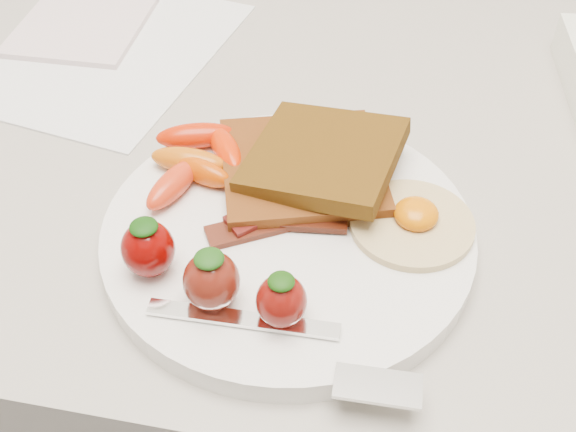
# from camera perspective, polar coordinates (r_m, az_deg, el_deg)

# --- Properties ---
(counter) EXTENTS (2.00, 0.60, 0.90)m
(counter) POSITION_cam_1_polar(r_m,az_deg,el_deg) (0.98, 0.89, -14.54)
(counter) COLOR gray
(counter) RESTS_ON ground
(plate) EXTENTS (0.27, 0.27, 0.02)m
(plate) POSITION_cam_1_polar(r_m,az_deg,el_deg) (0.53, 0.00, -1.48)
(plate) COLOR white
(plate) RESTS_ON counter
(toast_lower) EXTENTS (0.15, 0.15, 0.01)m
(toast_lower) POSITION_cam_1_polar(r_m,az_deg,el_deg) (0.56, 1.10, 3.79)
(toast_lower) COLOR #431C04
(toast_lower) RESTS_ON plate
(toast_upper) EXTENTS (0.12, 0.12, 0.03)m
(toast_upper) POSITION_cam_1_polar(r_m,az_deg,el_deg) (0.55, 2.83, 4.73)
(toast_upper) COLOR black
(toast_upper) RESTS_ON toast_lower
(fried_egg) EXTENTS (0.12, 0.12, 0.02)m
(fried_egg) POSITION_cam_1_polar(r_m,az_deg,el_deg) (0.52, 9.85, -0.39)
(fried_egg) COLOR beige
(fried_egg) RESTS_ON plate
(bacon_strips) EXTENTS (0.10, 0.09, 0.01)m
(bacon_strips) POSITION_cam_1_polar(r_m,az_deg,el_deg) (0.52, -0.81, -0.00)
(bacon_strips) COLOR black
(bacon_strips) RESTS_ON plate
(baby_carrots) EXTENTS (0.09, 0.11, 0.02)m
(baby_carrots) POSITION_cam_1_polar(r_m,az_deg,el_deg) (0.57, -7.24, 4.51)
(baby_carrots) COLOR #BB5408
(baby_carrots) RESTS_ON plate
(strawberries) EXTENTS (0.13, 0.06, 0.05)m
(strawberries) POSITION_cam_1_polar(r_m,az_deg,el_deg) (0.47, -6.53, -4.51)
(strawberries) COLOR #620201
(strawberries) RESTS_ON plate
(fork) EXTENTS (0.18, 0.05, 0.00)m
(fork) POSITION_cam_1_polar(r_m,az_deg,el_deg) (0.45, 1.08, -10.40)
(fork) COLOR white
(fork) RESTS_ON plate
(paper_sheet) EXTENTS (0.25, 0.30, 0.00)m
(paper_sheet) POSITION_cam_1_polar(r_m,az_deg,el_deg) (0.76, -13.98, 12.54)
(paper_sheet) COLOR white
(paper_sheet) RESTS_ON counter
(notepad) EXTENTS (0.13, 0.18, 0.01)m
(notepad) POSITION_cam_1_polar(r_m,az_deg,el_deg) (0.82, -15.47, 15.02)
(notepad) COLOR beige
(notepad) RESTS_ON paper_sheet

